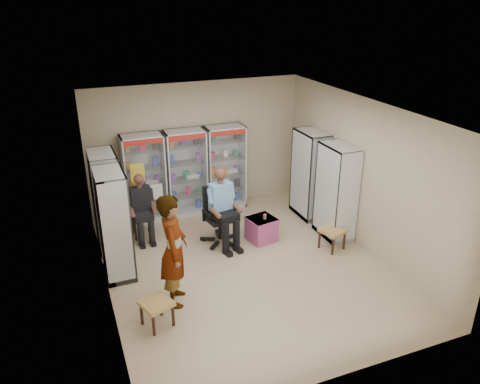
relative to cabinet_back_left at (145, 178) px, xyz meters
name	(u,v)px	position (x,y,z in m)	size (l,w,h in m)	color
floor	(245,267)	(1.30, -2.73, -1.00)	(6.00, 6.00, 0.00)	tan
room_shell	(246,170)	(1.30, -2.73, 0.97)	(5.02, 6.02, 3.01)	#BDAD8C
cabinet_back_left	(145,178)	(0.00, 0.00, 0.00)	(0.90, 0.50, 2.00)	silver
cabinet_back_mid	(186,173)	(0.95, 0.00, 0.00)	(0.90, 0.50, 2.00)	#B1B4B9
cabinet_back_right	(225,168)	(1.90, 0.00, 0.00)	(0.90, 0.50, 2.00)	silver
cabinet_right_far	(310,174)	(3.53, -1.13, 0.00)	(0.50, 0.90, 2.00)	#AAACB2
cabinet_right_near	(336,192)	(3.53, -2.23, 0.00)	(0.50, 0.90, 2.00)	#B9BBC1
cabinet_left_far	(107,201)	(-0.93, -0.93, 0.00)	(0.50, 0.90, 2.00)	silver
cabinet_left_near	(115,225)	(-0.93, -2.03, 0.00)	(0.50, 0.90, 2.00)	#AAABB1
wooden_chair	(142,215)	(-0.25, -0.73, -0.53)	(0.42, 0.42, 0.94)	#2F2012
seated_customer	(141,208)	(-0.25, -0.78, -0.33)	(0.44, 0.60, 1.34)	black
office_chair	(220,215)	(1.19, -1.61, -0.39)	(0.66, 0.66, 1.22)	black
seated_shopkeeper	(220,209)	(1.19, -1.66, -0.22)	(0.51, 0.71, 1.55)	#739FE3
pink_trunk	(262,229)	(2.02, -1.87, -0.75)	(0.53, 0.51, 0.51)	#B6489C
tea_glass	(265,217)	(2.06, -1.92, -0.44)	(0.07, 0.07, 0.10)	#622108
woven_stool_a	(332,239)	(3.20, -2.71, -0.78)	(0.44, 0.44, 0.44)	olive
woven_stool_b	(157,313)	(-0.60, -3.76, -0.78)	(0.44, 0.44, 0.44)	#A46D45
standing_man	(174,250)	(-0.16, -3.26, -0.03)	(0.71, 0.47, 1.95)	gray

